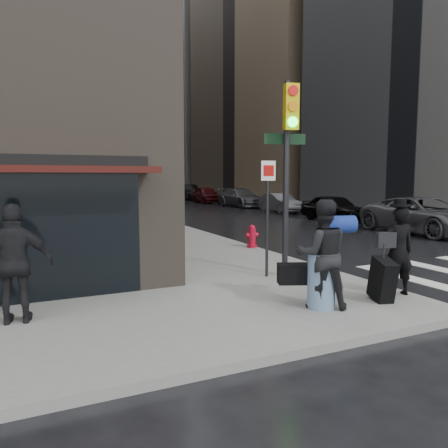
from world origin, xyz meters
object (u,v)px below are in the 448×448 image
(man_jeans, at_px, (321,254))
(parked_car_1, at_px, (335,208))
(parked_car_3, at_px, (241,198))
(parked_car_4, at_px, (206,195))
(parked_car_2, at_px, (280,203))
(fire_hydrant, at_px, (252,237))
(traffic_light, at_px, (286,152))
(parked_car_5, at_px, (189,192))
(man_overcoat, at_px, (395,255))
(parked_car_0, at_px, (424,215))
(man_greycoat, at_px, (15,264))

(man_jeans, height_order, parked_car_1, man_jeans)
(parked_car_3, bearing_deg, man_jeans, -117.01)
(parked_car_1, height_order, parked_car_4, parked_car_4)
(parked_car_2, bearing_deg, fire_hydrant, -122.23)
(man_jeans, distance_m, traffic_light, 3.17)
(parked_car_4, bearing_deg, parked_car_5, 88.25)
(man_overcoat, distance_m, parked_car_1, 16.50)
(man_overcoat, height_order, parked_car_3, man_overcoat)
(man_overcoat, bearing_deg, parked_car_4, -90.06)
(traffic_light, bearing_deg, parked_car_4, 83.43)
(parked_car_3, bearing_deg, man_overcoat, -113.61)
(man_overcoat, xyz_separation_m, parked_car_0, (9.39, 7.28, -0.17))
(man_jeans, height_order, man_greycoat, man_jeans)
(parked_car_1, bearing_deg, traffic_light, -138.76)
(man_greycoat, relative_size, parked_car_1, 0.45)
(fire_hydrant, height_order, parked_car_3, parked_car_3)
(parked_car_3, bearing_deg, parked_car_2, -93.45)
(traffic_light, relative_size, parked_car_1, 1.05)
(parked_car_0, distance_m, parked_car_5, 30.86)
(man_greycoat, distance_m, parked_car_5, 40.34)
(fire_hydrant, distance_m, parked_car_1, 11.59)
(fire_hydrant, relative_size, parked_car_4, 0.17)
(man_greycoat, height_order, parked_car_3, man_greycoat)
(man_greycoat, bearing_deg, parked_car_0, -151.85)
(man_overcoat, bearing_deg, parked_car_0, -125.82)
(parked_car_5, bearing_deg, fire_hydrant, -106.22)
(man_jeans, xyz_separation_m, man_greycoat, (-4.97, 1.45, -0.01))
(parked_car_5, bearing_deg, man_jeans, -106.47)
(man_greycoat, relative_size, parked_car_2, 0.48)
(man_jeans, bearing_deg, parked_car_4, -86.40)
(parked_car_1, distance_m, parked_car_3, 12.35)
(parked_car_0, height_order, parked_car_4, parked_car_0)
(man_jeans, bearing_deg, parked_car_2, -97.68)
(traffic_light, height_order, parked_car_2, traffic_light)
(fire_hydrant, bearing_deg, man_overcoat, -92.94)
(fire_hydrant, bearing_deg, parked_car_5, 73.09)
(man_overcoat, distance_m, traffic_light, 3.33)
(man_greycoat, xyz_separation_m, fire_hydrant, (7.11, 5.01, -0.64))
(parked_car_3, bearing_deg, man_greycoat, -126.99)
(man_jeans, relative_size, fire_hydrant, 2.58)
(man_overcoat, bearing_deg, parked_car_1, -109.00)
(man_greycoat, height_order, parked_car_1, man_greycoat)
(man_overcoat, relative_size, traffic_light, 0.43)
(man_jeans, distance_m, parked_car_0, 13.37)
(man_overcoat, height_order, man_jeans, man_jeans)
(parked_car_0, distance_m, parked_car_4, 24.68)
(parked_car_2, distance_m, parked_car_3, 6.17)
(traffic_light, height_order, parked_car_0, traffic_light)
(parked_car_2, height_order, parked_car_5, parked_car_5)
(parked_car_3, bearing_deg, traffic_light, -117.62)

